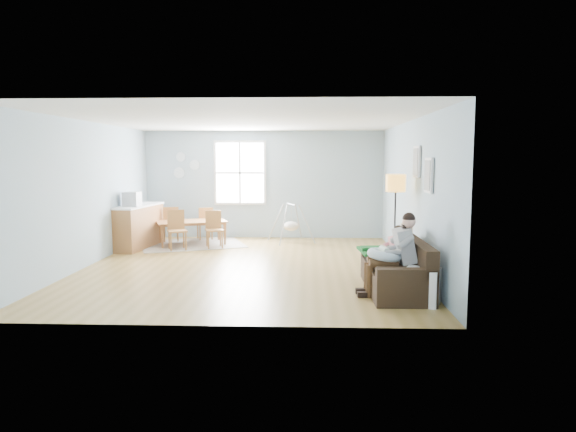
{
  "coord_description": "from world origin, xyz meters",
  "views": [
    {
      "loc": [
        1.12,
        -9.45,
        2.0
      ],
      "look_at": [
        0.77,
        -0.48,
        1.0
      ],
      "focal_mm": 32.0,
      "sensor_mm": 36.0,
      "label": 1
    }
  ],
  "objects_px": {
    "dining_table": "(192,233)",
    "floor_lamp": "(396,191)",
    "chair_se": "(214,227)",
    "baby_swing": "(291,225)",
    "chair_sw": "(177,227)",
    "chair_ne": "(205,222)",
    "father": "(394,251)",
    "chair_nw": "(171,222)",
    "counter": "(139,226)",
    "monitor": "(132,199)",
    "sofa": "(399,273)",
    "storage_cube": "(421,286)",
    "toddler": "(392,246)"
  },
  "relations": [
    {
      "from": "storage_cube",
      "to": "chair_ne",
      "type": "xyz_separation_m",
      "value": [
        -4.11,
        5.5,
        0.2
      ]
    },
    {
      "from": "baby_swing",
      "to": "chair_ne",
      "type": "bearing_deg",
      "value": 171.57
    },
    {
      "from": "father",
      "to": "dining_table",
      "type": "bearing_deg",
      "value": 132.37
    },
    {
      "from": "floor_lamp",
      "to": "monitor",
      "type": "xyz_separation_m",
      "value": [
        -5.4,
        1.84,
        -0.3
      ]
    },
    {
      "from": "baby_swing",
      "to": "sofa",
      "type": "bearing_deg",
      "value": -68.12
    },
    {
      "from": "father",
      "to": "dining_table",
      "type": "distance_m",
      "value": 5.92
    },
    {
      "from": "floor_lamp",
      "to": "storage_cube",
      "type": "relative_size",
      "value": 3.02
    },
    {
      "from": "toddler",
      "to": "baby_swing",
      "type": "height_order",
      "value": "toddler"
    },
    {
      "from": "toddler",
      "to": "floor_lamp",
      "type": "xyz_separation_m",
      "value": [
        0.24,
        1.26,
        0.77
      ]
    },
    {
      "from": "floor_lamp",
      "to": "baby_swing",
      "type": "height_order",
      "value": "floor_lamp"
    },
    {
      "from": "floor_lamp",
      "to": "baby_swing",
      "type": "relative_size",
      "value": 1.45
    },
    {
      "from": "toddler",
      "to": "father",
      "type": "bearing_deg",
      "value": -95.91
    },
    {
      "from": "floor_lamp",
      "to": "chair_sw",
      "type": "height_order",
      "value": "floor_lamp"
    },
    {
      "from": "sofa",
      "to": "chair_se",
      "type": "xyz_separation_m",
      "value": [
        -3.51,
        3.71,
        0.19
      ]
    },
    {
      "from": "chair_nw",
      "to": "sofa",
      "type": "bearing_deg",
      "value": -43.55
    },
    {
      "from": "father",
      "to": "chair_sw",
      "type": "distance_m",
      "value": 5.57
    },
    {
      "from": "dining_table",
      "to": "chair_sw",
      "type": "distance_m",
      "value": 0.73
    },
    {
      "from": "chair_se",
      "to": "chair_ne",
      "type": "bearing_deg",
      "value": 111.25
    },
    {
      "from": "dining_table",
      "to": "counter",
      "type": "relative_size",
      "value": 0.89
    },
    {
      "from": "floor_lamp",
      "to": "dining_table",
      "type": "relative_size",
      "value": 1.09
    },
    {
      "from": "sofa",
      "to": "chair_sw",
      "type": "bearing_deg",
      "value": 141.46
    },
    {
      "from": "baby_swing",
      "to": "toddler",
      "type": "bearing_deg",
      "value": -68.11
    },
    {
      "from": "toddler",
      "to": "storage_cube",
      "type": "height_order",
      "value": "toddler"
    },
    {
      "from": "storage_cube",
      "to": "chair_ne",
      "type": "distance_m",
      "value": 6.87
    },
    {
      "from": "chair_sw",
      "to": "chair_se",
      "type": "height_order",
      "value": "chair_sw"
    },
    {
      "from": "sofa",
      "to": "baby_swing",
      "type": "height_order",
      "value": "baby_swing"
    },
    {
      "from": "sofa",
      "to": "monitor",
      "type": "bearing_deg",
      "value": 147.79
    },
    {
      "from": "dining_table",
      "to": "chair_nw",
      "type": "xyz_separation_m",
      "value": [
        -0.59,
        0.38,
        0.2
      ]
    },
    {
      "from": "chair_se",
      "to": "toddler",
      "type": "bearing_deg",
      "value": -45.7
    },
    {
      "from": "counter",
      "to": "baby_swing",
      "type": "bearing_deg",
      "value": 13.65
    },
    {
      "from": "dining_table",
      "to": "monitor",
      "type": "xyz_separation_m",
      "value": [
        -1.13,
        -0.79,
        0.85
      ]
    },
    {
      "from": "floor_lamp",
      "to": "monitor",
      "type": "relative_size",
      "value": 4.89
    },
    {
      "from": "storage_cube",
      "to": "chair_se",
      "type": "distance_m",
      "value": 5.78
    },
    {
      "from": "sofa",
      "to": "monitor",
      "type": "distance_m",
      "value": 6.24
    },
    {
      "from": "father",
      "to": "toddler",
      "type": "height_order",
      "value": "father"
    },
    {
      "from": "chair_sw",
      "to": "monitor",
      "type": "bearing_deg",
      "value": -172.75
    },
    {
      "from": "chair_sw",
      "to": "monitor",
      "type": "height_order",
      "value": "monitor"
    },
    {
      "from": "counter",
      "to": "baby_swing",
      "type": "distance_m",
      "value": 3.52
    },
    {
      "from": "dining_table",
      "to": "chair_ne",
      "type": "distance_m",
      "value": 0.73
    },
    {
      "from": "father",
      "to": "counter",
      "type": "height_order",
      "value": "father"
    },
    {
      "from": "storage_cube",
      "to": "chair_sw",
      "type": "height_order",
      "value": "chair_sw"
    },
    {
      "from": "chair_nw",
      "to": "floor_lamp",
      "type": "bearing_deg",
      "value": -31.79
    },
    {
      "from": "sofa",
      "to": "floor_lamp",
      "type": "height_order",
      "value": "floor_lamp"
    },
    {
      "from": "sofa",
      "to": "father",
      "type": "height_order",
      "value": "father"
    },
    {
      "from": "chair_se",
      "to": "baby_swing",
      "type": "relative_size",
      "value": 0.71
    },
    {
      "from": "father",
      "to": "chair_nw",
      "type": "bearing_deg",
      "value": 133.97
    },
    {
      "from": "chair_se",
      "to": "father",
      "type": "bearing_deg",
      "value": -49.63
    },
    {
      "from": "dining_table",
      "to": "chair_nw",
      "type": "relative_size",
      "value": 1.85
    },
    {
      "from": "floor_lamp",
      "to": "counter",
      "type": "xyz_separation_m",
      "value": [
        -5.37,
        2.17,
        -0.94
      ]
    },
    {
      "from": "dining_table",
      "to": "floor_lamp",
      "type": "bearing_deg",
      "value": -53.24
    }
  ]
}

